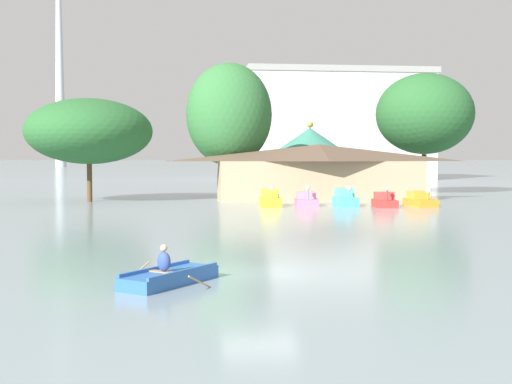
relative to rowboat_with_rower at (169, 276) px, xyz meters
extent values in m
plane|color=gray|center=(2.94, 1.59, -0.23)|extent=(2000.00, 2000.00, 0.00)
cube|color=#2D60AD|center=(0.01, 0.01, -0.04)|extent=(3.06, 3.47, 0.38)
cube|color=#2D60AD|center=(-0.42, 0.34, 0.20)|extent=(2.10, 2.67, 0.10)
cube|color=#2D60AD|center=(0.44, -0.32, 0.20)|extent=(2.10, 2.67, 0.10)
cube|color=#997F5B|center=(-0.15, -0.19, 0.17)|extent=(0.94, 0.81, 0.04)
ellipsoid|color=#334C8C|center=(-0.15, -0.19, 0.49)|extent=(0.54, 0.52, 0.59)
sphere|color=tan|center=(-0.15, -0.19, 0.89)|extent=(0.22, 0.22, 0.22)
cylinder|color=tan|center=(-1.10, 0.77, -0.09)|extent=(0.97, 1.23, 0.73)
cylinder|color=tan|center=(1.02, -0.88, -0.09)|extent=(0.97, 1.23, 0.73)
cube|color=yellow|center=(7.41, 31.59, 0.12)|extent=(1.64, 2.85, 0.70)
cube|color=yellow|center=(7.43, 31.94, 0.80)|extent=(1.35, 1.31, 0.67)
cylinder|color=yellow|center=(7.37, 30.48, 0.76)|extent=(0.14, 0.14, 0.60)
sphere|color=white|center=(7.37, 30.48, 1.23)|extent=(0.34, 0.34, 0.34)
cube|color=pink|center=(10.33, 31.86, 0.05)|extent=(1.96, 2.87, 0.57)
cube|color=pink|center=(10.36, 32.20, 0.59)|extent=(1.56, 1.36, 0.52)
cylinder|color=pink|center=(10.22, 30.78, 0.69)|extent=(0.14, 0.14, 0.72)
sphere|color=white|center=(10.22, 30.78, 1.23)|extent=(0.36, 0.36, 0.36)
cube|color=#4CB7CC|center=(13.22, 30.99, 0.14)|extent=(1.64, 2.45, 0.74)
cube|color=#5DCDE2|center=(13.21, 31.29, 0.85)|extent=(1.34, 1.14, 0.68)
cylinder|color=#4CB7CC|center=(13.28, 30.05, 0.76)|extent=(0.14, 0.14, 0.51)
sphere|color=white|center=(13.28, 30.05, 1.22)|extent=(0.40, 0.40, 0.40)
cube|color=red|center=(16.05, 30.01, 0.05)|extent=(1.98, 2.70, 0.57)
cube|color=#E8423C|center=(16.09, 30.32, 0.62)|extent=(1.56, 1.30, 0.58)
cylinder|color=red|center=(15.92, 29.01, 0.71)|extent=(0.14, 0.14, 0.75)
sphere|color=white|center=(15.92, 29.01, 1.23)|extent=(0.30, 0.30, 0.30)
cube|color=orange|center=(19.09, 30.55, 0.07)|extent=(2.03, 3.00, 0.60)
cube|color=gold|center=(19.03, 30.89, 0.66)|extent=(1.56, 1.45, 0.57)
cylinder|color=orange|center=(19.26, 29.45, 0.61)|extent=(0.14, 0.14, 0.47)
sphere|color=white|center=(19.26, 29.45, 1.03)|extent=(0.37, 0.37, 0.37)
cube|color=tan|center=(12.79, 38.71, 1.50)|extent=(17.77, 5.23, 3.47)
pyramid|color=brown|center=(12.79, 38.71, 3.98)|extent=(19.19, 6.01, 1.48)
cylinder|color=brown|center=(14.78, 53.08, 1.70)|extent=(7.25, 7.25, 3.86)
cone|color=#387F6B|center=(14.78, 53.08, 5.23)|extent=(9.39, 9.39, 3.19)
sphere|color=#B7993D|center=(14.78, 53.08, 7.17)|extent=(0.70, 0.70, 0.70)
cylinder|color=brown|center=(-7.22, 39.37, 1.38)|extent=(0.44, 0.44, 3.23)
ellipsoid|color=#28602D|center=(-7.22, 39.37, 5.81)|extent=(10.85, 10.85, 5.62)
cylinder|color=brown|center=(5.01, 41.58, 1.29)|extent=(0.50, 0.50, 3.05)
ellipsoid|color=#337038|center=(5.01, 41.58, 7.48)|extent=(7.81, 7.81, 9.32)
cylinder|color=brown|center=(25.66, 47.42, 1.84)|extent=(0.50, 0.50, 4.14)
ellipsoid|color=#28602D|center=(25.66, 47.42, 8.06)|extent=(9.99, 9.99, 8.30)
cube|color=beige|center=(28.08, 98.86, 8.77)|extent=(31.76, 18.17, 18.00)
cube|color=#999993|center=(28.08, 98.86, 18.27)|extent=(32.40, 18.53, 1.00)
cone|color=#B7BCC6|center=(-46.80, 265.00, 65.93)|extent=(4.51, 4.51, 132.33)
camera|label=1|loc=(0.24, -20.35, 3.56)|focal=47.71mm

